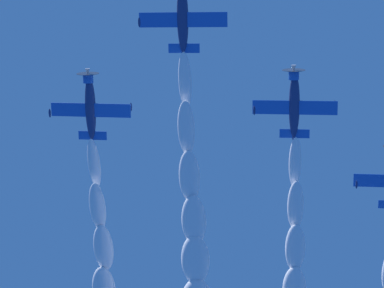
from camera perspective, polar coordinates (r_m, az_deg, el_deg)
name	(u,v)px	position (r m, az deg, el deg)	size (l,w,h in m)	color
airplane_lead	(182,15)	(85.74, -0.72, 9.60)	(9.86, 8.86, 3.54)	navy
airplane_left_wingman	(294,103)	(90.42, 7.62, 3.06)	(9.86, 8.84, 3.63)	navy
airplane_right_wingman	(90,105)	(92.63, -7.58, 2.86)	(9.83, 8.85, 3.64)	navy
smoke_trail_lead	(194,269)	(93.95, 0.17, -9.27)	(13.46, 39.47, 8.76)	white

